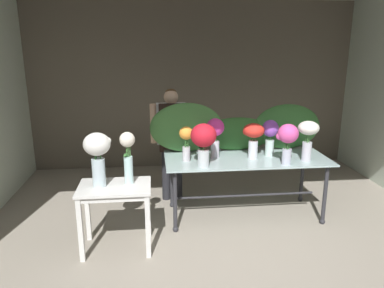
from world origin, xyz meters
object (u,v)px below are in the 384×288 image
display_table_glass (245,165)px  vase_cream_lisianthus_tall (128,155)px  vase_scarlet_anemones (253,136)px  side_table_white (115,195)px  vase_sunset_tulips (186,140)px  vase_magenta_ranunculus (215,133)px  florist (172,133)px  vase_violet_freesia (270,134)px  vase_white_roses_tall (97,153)px  vase_ivory_roses (308,135)px  vase_fuchsia_peonies (288,138)px  vase_crimson_snapdragons (204,139)px

display_table_glass → vase_cream_lisianthus_tall: size_ratio=3.61×
vase_scarlet_anemones → vase_cream_lisianthus_tall: 1.60m
side_table_white → vase_sunset_tulips: 1.10m
vase_sunset_tulips → vase_magenta_ranunculus: vase_magenta_ranunculus is taller
side_table_white → florist: (0.68, 1.29, 0.36)m
side_table_white → vase_violet_freesia: vase_violet_freesia is taller
vase_violet_freesia → vase_magenta_ranunculus: bearing=179.1°
display_table_glass → vase_magenta_ranunculus: vase_magenta_ranunculus is taller
vase_white_roses_tall → vase_cream_lisianthus_tall: bearing=9.6°
vase_ivory_roses → vase_white_roses_tall: vase_white_roses_tall is taller
side_table_white → florist: bearing=62.0°
florist → vase_fuchsia_peonies: 1.65m
vase_ivory_roses → vase_cream_lisianthus_tall: vase_cream_lisianthus_tall is taller
vase_scarlet_anemones → vase_cream_lisianthus_tall: vase_cream_lisianthus_tall is taller
side_table_white → vase_magenta_ranunculus: size_ratio=1.53×
vase_ivory_roses → vase_fuchsia_peonies: (-0.30, -0.12, 0.00)m
vase_sunset_tulips → vase_cream_lisianthus_tall: 0.86m
vase_crimson_snapdragons → display_table_glass: bearing=28.0°
side_table_white → vase_scarlet_anemones: size_ratio=1.71×
side_table_white → vase_scarlet_anemones: 1.83m
vase_fuchsia_peonies → vase_cream_lisianthus_tall: bearing=-172.0°
vase_scarlet_anemones → vase_white_roses_tall: vase_white_roses_tall is taller
florist → side_table_white: bearing=-118.0°
vase_ivory_roses → vase_crimson_snapdragons: 1.30m
display_table_glass → vase_white_roses_tall: (-1.75, -0.66, 0.42)m
display_table_glass → side_table_white: (-1.60, -0.66, -0.06)m
display_table_glass → vase_cream_lisianthus_tall: bearing=-157.3°
display_table_glass → vase_sunset_tulips: 0.86m
vase_scarlet_anemones → vase_violet_freesia: (0.25, 0.09, -0.01)m
vase_cream_lisianthus_tall → side_table_white: bearing=-161.2°
vase_crimson_snapdragons → vase_cream_lisianthus_tall: size_ratio=0.90×
vase_magenta_ranunculus → vase_white_roses_tall: (-1.35, -0.69, -0.02)m
display_table_glass → vase_crimson_snapdragons: 0.80m
florist → vase_fuchsia_peonies: size_ratio=3.26×
vase_scarlet_anemones → vase_cream_lisianthus_tall: size_ratio=0.78×
vase_crimson_snapdragons → vase_violet_freesia: (0.91, 0.34, -0.04)m
florist → vase_violet_freesia: bearing=-26.2°
vase_magenta_ranunculus → vase_sunset_tulips: bearing=-163.4°
vase_violet_freesia → vase_white_roses_tall: (-2.07, -0.68, 0.02)m
vase_crimson_snapdragons → vase_violet_freesia: 0.97m
vase_crimson_snapdragons → vase_fuchsia_peonies: bearing=-1.6°
vase_ivory_roses → vase_white_roses_tall: 2.49m
florist → display_table_glass: bearing=-34.8°
vase_fuchsia_peonies → vase_white_roses_tall: (-2.16, -0.31, -0.02)m
florist → vase_sunset_tulips: 0.72m
vase_violet_freesia → vase_cream_lisianthus_tall: 1.87m
vase_white_roses_tall → vase_fuchsia_peonies: bearing=8.2°
side_table_white → vase_white_roses_tall: bearing=179.9°
vase_sunset_tulips → vase_violet_freesia: bearing=5.3°
vase_scarlet_anemones → vase_ivory_roses: bearing=-14.0°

